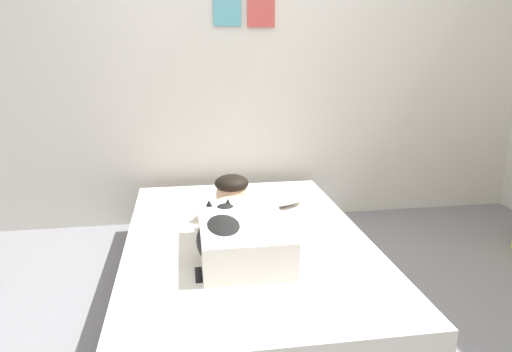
% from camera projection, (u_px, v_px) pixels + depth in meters
% --- Properties ---
extents(ground_plane, '(12.92, 12.92, 0.00)m').
position_uv_depth(ground_plane, '(289.00, 329.00, 2.29)').
color(ground_plane, gray).
extents(back_wall, '(4.46, 0.12, 2.50)m').
position_uv_depth(back_wall, '(244.00, 56.00, 3.46)').
color(back_wall, silver).
rests_on(back_wall, ground).
extents(bed, '(1.33, 2.04, 0.33)m').
position_uv_depth(bed, '(247.00, 264.00, 2.60)').
color(bed, '#4C4742').
rests_on(bed, ground).
extents(pillow, '(0.52, 0.32, 0.11)m').
position_uv_depth(pillow, '(266.00, 196.00, 3.05)').
color(pillow, white).
rests_on(pillow, bed).
extents(person_lying, '(0.43, 0.92, 0.27)m').
position_uv_depth(person_lying, '(239.00, 224.00, 2.44)').
color(person_lying, silver).
rests_on(person_lying, bed).
extents(dog, '(0.26, 0.57, 0.21)m').
position_uv_depth(dog, '(224.00, 237.00, 2.28)').
color(dog, black).
rests_on(dog, bed).
extents(coffee_cup, '(0.12, 0.09, 0.07)m').
position_uv_depth(coffee_cup, '(275.00, 201.00, 3.01)').
color(coffee_cup, white).
rests_on(coffee_cup, bed).
extents(cell_phone, '(0.07, 0.14, 0.01)m').
position_uv_depth(cell_phone, '(203.00, 274.00, 2.12)').
color(cell_phone, black).
rests_on(cell_phone, bed).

